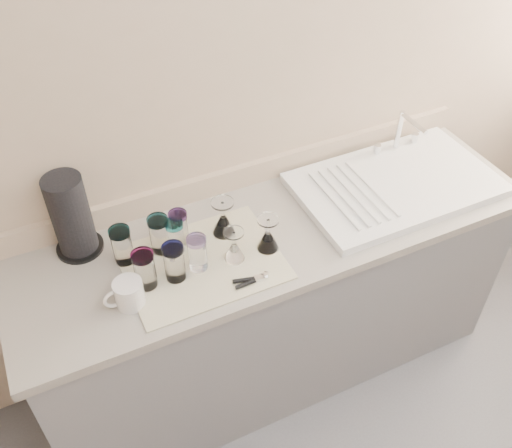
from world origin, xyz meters
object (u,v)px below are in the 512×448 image
tumbler_lavender (197,253)px  tumbler_extra (175,236)px  tumbler_cyan (159,234)px  goblet_front_left (234,249)px  tumbler_blue (174,262)px  can_opener (251,280)px  sink_unit (396,183)px  goblet_back_left (223,222)px  goblet_front_right (268,238)px  tumbler_magenta (145,269)px  white_mug (128,294)px  paper_towel_roll (71,217)px  tumbler_teal (122,245)px  tumbler_purple (179,227)px

tumbler_lavender → tumbler_extra: (-0.04, 0.11, -0.00)m
tumbler_cyan → goblet_front_left: tumbler_cyan is taller
tumbler_blue → can_opener: size_ratio=1.20×
sink_unit → goblet_front_left: size_ratio=6.30×
goblet_front_left → goblet_back_left: bearing=82.8°
tumbler_cyan → tumbler_blue: 0.15m
goblet_front_right → tumbler_magenta: bearing=177.7°
tumbler_magenta → white_mug: 0.10m
tumbler_cyan → tumbler_lavender: tumbler_cyan is taller
tumbler_cyan → white_mug: bearing=-132.4°
tumbler_magenta → paper_towel_roll: paper_towel_roll is taller
tumbler_extra → goblet_front_left: tumbler_extra is taller
tumbler_cyan → white_mug: size_ratio=1.08×
tumbler_cyan → goblet_front_left: bearing=-34.9°
goblet_back_left → goblet_front_left: goblet_back_left is taller
tumbler_cyan → goblet_front_right: size_ratio=1.05×
tumbler_extra → white_mug: size_ratio=0.96×
goblet_front_right → paper_towel_roll: paper_towel_roll is taller
tumbler_teal → can_opener: (0.36, -0.29, -0.07)m
sink_unit → tumbler_cyan: size_ratio=5.45×
can_opener → paper_towel_roll: 0.67m
goblet_front_left → goblet_front_right: goblet_front_right is taller
tumbler_extra → white_mug: 0.28m
tumbler_blue → white_mug: bearing=-167.1°
tumbler_teal → goblet_back_left: size_ratio=0.98×
goblet_back_left → tumbler_magenta: bearing=-159.6°
tumbler_magenta → can_opener: 0.36m
paper_towel_roll → tumbler_magenta: bearing=-59.2°
tumbler_purple → white_mug: bearing=-141.3°
tumbler_cyan → goblet_front_left: 0.27m
white_mug → tumbler_magenta: bearing=33.4°
tumbler_extra → can_opener: 0.32m
tumbler_purple → tumbler_magenta: tumbler_magenta is taller
tumbler_cyan → can_opener: size_ratio=1.22×
sink_unit → paper_towel_roll: bearing=170.8°
tumbler_teal → paper_towel_roll: paper_towel_roll is taller
tumbler_extra → paper_towel_roll: 0.37m
tumbler_teal → can_opener: bearing=-38.4°
paper_towel_roll → tumbler_teal: bearing=-46.3°
sink_unit → tumbler_extra: bearing=177.8°
goblet_front_left → white_mug: size_ratio=0.94×
tumbler_extra → goblet_front_left: size_ratio=1.02×
tumbler_blue → can_opener: tumbler_blue is taller
goblet_back_left → paper_towel_roll: (-0.51, 0.16, 0.10)m
goblet_front_left → tumbler_teal: bearing=156.1°
tumbler_cyan → paper_towel_roll: paper_towel_roll is taller
tumbler_cyan → paper_towel_roll: 0.31m
tumbler_magenta → tumbler_blue: tumbler_magenta is taller
tumbler_cyan → goblet_back_left: goblet_back_left is taller
tumbler_blue → goblet_front_left: 0.22m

